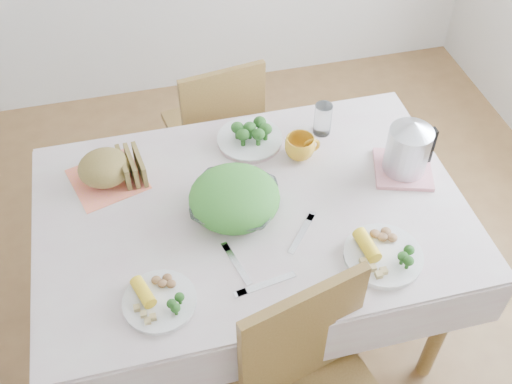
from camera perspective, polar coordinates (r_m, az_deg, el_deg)
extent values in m
plane|color=brown|center=(2.72, -0.31, -12.26)|extent=(3.60, 3.60, 0.00)
cube|color=brown|center=(2.41, -0.35, -7.68)|extent=(1.40, 0.90, 0.75)
cube|color=beige|center=(2.11, -0.40, -1.67)|extent=(1.50, 1.00, 0.01)
cube|color=brown|center=(2.90, -4.19, 6.54)|extent=(0.46, 0.46, 0.89)
imported|color=white|center=(2.07, -2.05, -1.08)|extent=(0.39, 0.39, 0.07)
cylinder|color=white|center=(1.88, -9.16, -10.25)|extent=(0.23, 0.23, 0.02)
cylinder|color=white|center=(2.00, 12.00, -5.96)|extent=(0.31, 0.31, 0.02)
cylinder|color=beige|center=(2.34, -0.60, 4.98)|extent=(0.27, 0.27, 0.02)
cube|color=#FF7F5B|center=(2.27, -13.94, 1.19)|extent=(0.31, 0.31, 0.00)
ellipsoid|color=brown|center=(2.23, -14.20, 2.19)|extent=(0.23, 0.22, 0.12)
imported|color=gold|center=(2.26, 4.20, 4.26)|extent=(0.12, 0.12, 0.09)
cylinder|color=white|center=(2.37, 6.37, 6.89)|extent=(0.07, 0.07, 0.13)
cube|color=pink|center=(2.29, 13.80, 2.12)|extent=(0.26, 0.26, 0.02)
cylinder|color=#B2B5BA|center=(2.22, 14.31, 4.19)|extent=(0.20, 0.20, 0.22)
cube|color=silver|center=(1.95, -1.85, -6.88)|extent=(0.06, 0.18, 0.00)
cube|color=silver|center=(2.03, 4.36, -3.96)|extent=(0.14, 0.16, 0.00)
cube|color=silver|center=(1.91, 0.99, -8.74)|extent=(0.20, 0.05, 0.00)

